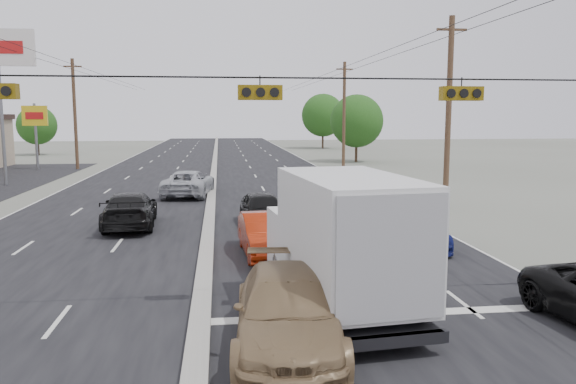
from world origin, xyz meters
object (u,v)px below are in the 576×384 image
utility_pole_right_c (344,114)px  oncoming_far (189,183)px  tree_right_far (323,115)px  queue_car_e (353,204)px  tree_right_mid (357,121)px  utility_pole_right_b (449,112)px  queue_car_a (262,210)px  oncoming_near (130,210)px  tan_sedan (288,312)px  queue_car_c (333,198)px  tree_left_far (37,125)px  queue_car_b (370,216)px  queue_car_d (413,229)px  utility_pole_left_c (75,113)px  pole_sign_far (35,121)px  red_sedan (265,235)px  box_truck (341,240)px

utility_pole_right_c → oncoming_far: bearing=-126.5°
tree_right_far → queue_car_e: 57.73m
tree_right_mid → utility_pole_right_b: bearing=-94.8°
utility_pole_right_b → queue_car_a: 11.71m
utility_pole_right_c → oncoming_near: size_ratio=1.86×
tree_right_far → oncoming_far: tree_right_far is taller
tan_sedan → queue_car_a: size_ratio=1.22×
utility_pole_right_b → queue_car_c: 7.66m
tree_left_far → queue_car_b: tree_left_far is taller
tan_sedan → queue_car_e: size_ratio=1.53×
queue_car_e → queue_car_a: bearing=-158.0°
queue_car_d → oncoming_far: size_ratio=0.81×
utility_pole_left_c → tree_right_mid: (27.50, 5.00, -0.77)m
pole_sign_far → tan_sedan: (17.90, -42.16, -3.61)m
tree_right_mid → red_sedan: tree_right_mid is taller
oncoming_near → utility_pole_right_b: bearing=-171.8°
queue_car_d → oncoming_far: bearing=125.3°
red_sedan → box_truck: bearing=-79.7°
tree_left_far → queue_car_c: (28.26, -45.65, -3.00)m
pole_sign_far → tan_sedan: 45.94m
utility_pole_right_c → tree_left_far: (-34.50, 20.00, -1.39)m
tree_right_far → utility_pole_right_b: bearing=-93.6°
tree_left_far → box_truck: size_ratio=0.86×
queue_car_a → queue_car_e: (4.63, 2.10, -0.16)m
tree_left_far → tree_right_far: 39.31m
red_sedan → queue_car_e: 8.81m
utility_pole_right_c → queue_car_d: (-4.75, -33.43, -4.44)m
tree_right_far → queue_car_e: (-9.00, -56.86, -4.35)m
utility_pole_right_b → tree_right_far: (3.50, 55.00, -0.15)m
utility_pole_left_c → queue_car_d: size_ratio=2.19×
pole_sign_far → oncoming_near: size_ratio=1.11×
utility_pole_right_c → queue_car_a: (-10.13, -28.96, -4.34)m
tree_left_far → queue_car_a: 54.77m
tan_sedan → queue_car_e: tan_sedan is taller
utility_pole_left_c → tree_right_far: utility_pole_left_c is taller
tree_left_far → tree_right_far: bearing=14.7°
tree_left_far → queue_car_c: 53.77m
utility_pole_right_b → tree_left_far: (-34.50, 45.00, -1.39)m
box_truck → queue_car_e: size_ratio=1.99×
utility_pole_right_c → tree_left_far: utility_pole_right_c is taller
utility_pole_right_b → tan_sedan: bearing=-121.7°
queue_car_a → queue_car_d: (5.38, -4.47, -0.10)m
utility_pole_left_c → utility_pole_right_b: bearing=-45.0°
tan_sedan → queue_car_c: bearing=80.1°
tree_left_far → tan_sedan: tree_left_far is taller
box_truck → oncoming_far: bearing=96.9°
utility_pole_right_c → queue_car_e: utility_pole_right_c is taller
red_sedan → queue_car_b: (4.62, 3.14, 0.02)m
utility_pole_right_b → utility_pole_right_c: same height
utility_pole_right_c → box_truck: (-8.98, -39.92, -3.31)m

